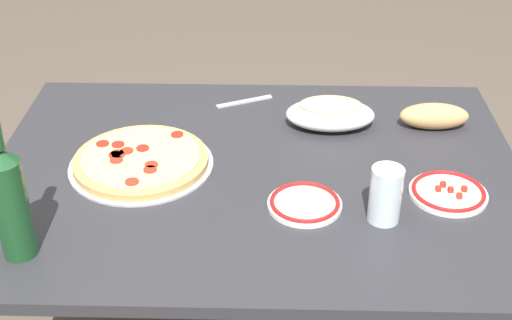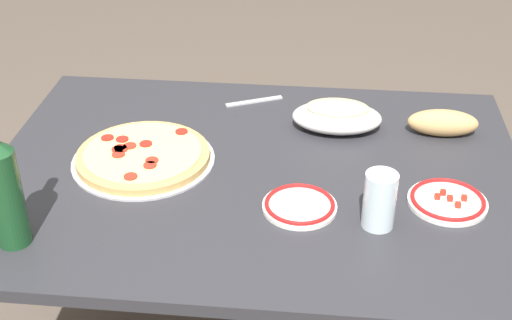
# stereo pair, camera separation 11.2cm
# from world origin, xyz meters

# --- Properties ---
(dining_table) EXTENTS (1.31, 0.96, 0.70)m
(dining_table) POSITION_xyz_m (0.00, 0.00, 0.60)
(dining_table) COLOR #2D2D33
(dining_table) RESTS_ON ground
(pepperoni_pizza) EXTENTS (0.36, 0.36, 0.03)m
(pepperoni_pizza) POSITION_xyz_m (-0.29, 0.01, 0.72)
(pepperoni_pizza) COLOR #B7B7BC
(pepperoni_pizza) RESTS_ON dining_table
(baked_pasta_dish) EXTENTS (0.24, 0.15, 0.08)m
(baked_pasta_dish) POSITION_xyz_m (0.19, 0.23, 0.74)
(baked_pasta_dish) COLOR white
(baked_pasta_dish) RESTS_ON dining_table
(wine_bottle) EXTENTS (0.07, 0.07, 0.32)m
(wine_bottle) POSITION_xyz_m (-0.48, -0.33, 0.83)
(wine_bottle) COLOR #194723
(wine_bottle) RESTS_ON dining_table
(water_glass) EXTENTS (0.07, 0.07, 0.13)m
(water_glass) POSITION_xyz_m (0.29, -0.19, 0.77)
(water_glass) COLOR silver
(water_glass) RESTS_ON dining_table
(side_plate_near) EXTENTS (0.18, 0.18, 0.02)m
(side_plate_near) POSITION_xyz_m (0.45, -0.10, 0.71)
(side_plate_near) COLOR white
(side_plate_near) RESTS_ON dining_table
(side_plate_far) EXTENTS (0.17, 0.17, 0.02)m
(side_plate_far) POSITION_xyz_m (0.11, -0.15, 0.71)
(side_plate_far) COLOR white
(side_plate_far) RESTS_ON dining_table
(bread_loaf) EXTENTS (0.19, 0.08, 0.07)m
(bread_loaf) POSITION_xyz_m (0.47, 0.23, 0.74)
(bread_loaf) COLOR tan
(bread_loaf) RESTS_ON dining_table
(fork_left) EXTENTS (0.16, 0.08, 0.00)m
(fork_left) POSITION_xyz_m (-0.04, 0.37, 0.70)
(fork_left) COLOR #B7B7BC
(fork_left) RESTS_ON dining_table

